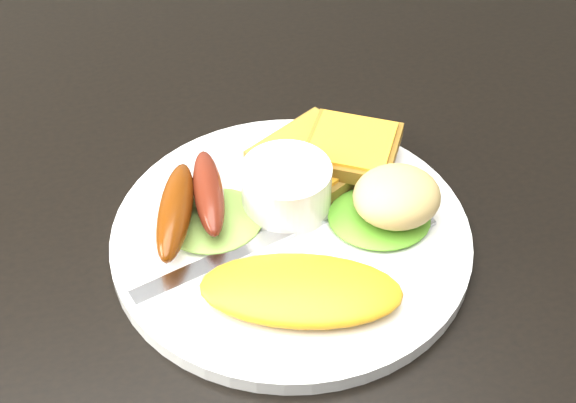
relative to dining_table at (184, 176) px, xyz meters
The scene contains 12 objects.
dining_table is the anchor object (origin of this frame).
plate 0.13m from the dining_table, 59.77° to the right, with size 0.26×0.26×0.01m, color white.
lettuce_left 0.10m from the dining_table, 82.12° to the right, with size 0.07×0.07×0.01m, color olive.
lettuce_right 0.18m from the dining_table, 42.00° to the right, with size 0.08×0.07×0.01m, color #4B9621.
omelette 0.19m from the dining_table, 71.99° to the right, with size 0.14×0.06×0.02m, color yellow.
sausage_a 0.11m from the dining_table, 98.60° to the right, with size 0.02×0.10×0.02m, color #622C08.
sausage_b 0.10m from the dining_table, 81.73° to the right, with size 0.02×0.09×0.02m, color #631B0D.
ramekin 0.12m from the dining_table, 51.68° to the right, with size 0.07×0.07×0.04m, color white.
toast_a 0.12m from the dining_table, 24.45° to the right, with size 0.08×0.08×0.01m, color olive.
toast_b 0.15m from the dining_table, 23.46° to the right, with size 0.07×0.07×0.01m, color #8D611B.
potato_salad 0.19m from the dining_table, 39.92° to the right, with size 0.06×0.06×0.03m, color beige.
fork 0.13m from the dining_table, 77.76° to the right, with size 0.17×0.01×0.00m, color #ADAFB7.
Camera 1 is at (-0.03, -0.51, 1.18)m, focal length 50.00 mm.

